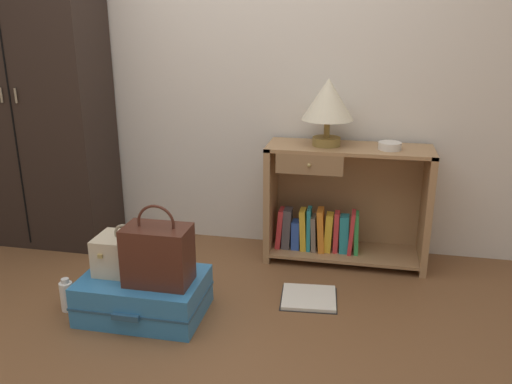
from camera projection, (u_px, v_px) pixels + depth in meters
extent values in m
plane|color=brown|center=(167.00, 362.00, 2.40)|extent=(9.00, 9.00, 0.00)
cube|color=silver|center=(240.00, 48.00, 3.39)|extent=(6.40, 0.10, 2.60)
cube|color=black|center=(32.00, 91.00, 3.46)|extent=(0.94, 0.45, 2.06)
cube|color=black|center=(9.00, 95.00, 3.24)|extent=(0.01, 0.01, 1.96)
cylinder|color=gray|center=(1.00, 95.00, 3.25)|extent=(0.01, 0.01, 0.09)
cylinder|color=gray|center=(16.00, 96.00, 3.23)|extent=(0.01, 0.01, 0.09)
cube|color=#A37A51|center=(271.00, 200.00, 3.40)|extent=(0.04, 0.34, 0.75)
cube|color=#A37A51|center=(426.00, 210.00, 3.21)|extent=(0.04, 0.34, 0.75)
cube|color=#A37A51|center=(350.00, 148.00, 3.19)|extent=(1.00, 0.34, 0.02)
cube|color=#A37A51|center=(344.00, 251.00, 3.40)|extent=(0.92, 0.34, 0.02)
cube|color=#A37A51|center=(348.00, 196.00, 3.46)|extent=(0.92, 0.01, 0.73)
cube|color=#8F6B47|center=(309.00, 165.00, 3.11)|extent=(0.40, 0.02, 0.12)
sphere|color=#9E844C|center=(309.00, 165.00, 3.09)|extent=(0.02, 0.02, 0.02)
cube|color=red|center=(280.00, 228.00, 3.42)|extent=(0.05, 0.11, 0.26)
cube|color=#4C474C|center=(287.00, 228.00, 3.41)|extent=(0.06, 0.10, 0.26)
cube|color=#2D51B2|center=(296.00, 234.00, 3.41)|extent=(0.05, 0.10, 0.19)
cube|color=gold|center=(303.00, 229.00, 3.39)|extent=(0.05, 0.11, 0.27)
cube|color=teal|center=(309.00, 229.00, 3.38)|extent=(0.03, 0.11, 0.28)
cube|color=#726659|center=(314.00, 233.00, 3.38)|extent=(0.04, 0.11, 0.23)
cube|color=orange|center=(321.00, 230.00, 3.36)|extent=(0.06, 0.13, 0.28)
cube|color=gold|center=(329.00, 232.00, 3.36)|extent=(0.05, 0.10, 0.25)
cube|color=red|center=(336.00, 232.00, 3.34)|extent=(0.03, 0.08, 0.26)
cube|color=teal|center=(344.00, 234.00, 3.34)|extent=(0.06, 0.09, 0.25)
cube|color=red|center=(352.00, 232.00, 3.33)|extent=(0.04, 0.12, 0.27)
cube|color=green|center=(356.00, 233.00, 3.32)|extent=(0.04, 0.10, 0.27)
cylinder|color=olive|center=(326.00, 141.00, 3.21)|extent=(0.17, 0.17, 0.05)
cylinder|color=olive|center=(327.00, 128.00, 3.18)|extent=(0.04, 0.04, 0.11)
cone|color=beige|center=(328.00, 99.00, 3.13)|extent=(0.31, 0.31, 0.24)
cylinder|color=silver|center=(390.00, 146.00, 3.11)|extent=(0.14, 0.14, 0.04)
cube|color=teal|center=(144.00, 295.00, 2.76)|extent=(0.63, 0.42, 0.22)
cube|color=#285071|center=(144.00, 295.00, 2.76)|extent=(0.63, 0.43, 0.01)
cube|color=#285071|center=(125.00, 318.00, 2.55)|extent=(0.14, 0.02, 0.03)
cube|color=beige|center=(126.00, 254.00, 2.75)|extent=(0.30, 0.22, 0.20)
torus|color=gray|center=(124.00, 234.00, 2.71)|extent=(0.11, 0.02, 0.11)
cube|color=tan|center=(100.00, 256.00, 2.65)|extent=(0.02, 0.01, 0.02)
cube|color=tan|center=(130.00, 259.00, 2.62)|extent=(0.02, 0.01, 0.02)
cube|color=#472319|center=(158.00, 255.00, 2.62)|extent=(0.33, 0.20, 0.30)
torus|color=#472319|center=(156.00, 223.00, 2.57)|extent=(0.19, 0.01, 0.19)
cylinder|color=white|center=(67.00, 296.00, 2.80)|extent=(0.07, 0.07, 0.16)
cylinder|color=silver|center=(65.00, 281.00, 2.77)|extent=(0.04, 0.04, 0.02)
cube|color=white|center=(309.00, 298.00, 2.93)|extent=(0.32, 0.30, 0.02)
cube|color=black|center=(309.00, 299.00, 2.93)|extent=(0.33, 0.31, 0.01)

